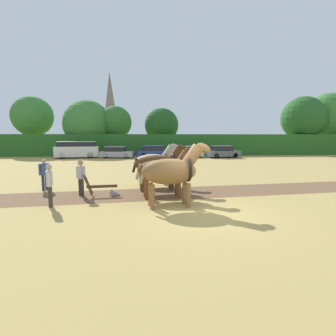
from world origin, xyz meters
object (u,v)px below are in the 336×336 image
object	(u,v)px
draft_horse_trail_left	(159,163)
farmer_onlooker_right	(44,172)
tree_center_left	(87,124)
tree_center	(115,123)
farmer_beside_team	(149,165)
parked_van	(77,149)
draft_horse_lead_right	(165,169)
parked_car_center_right	(223,152)
church_spire	(110,107)
plow	(105,189)
draft_horse_trail_right	(155,162)
tree_right	(303,118)
parked_car_left	(117,152)
farmer_at_plow	(81,175)
tree_far_right	(327,116)
farmer_onlooker_left	(50,182)
tree_center_right	(162,125)
tree_left	(33,116)
parked_car_center_left	(153,152)
draft_horse_lead_left	(172,171)
parked_car_center	(188,152)

from	to	relation	value
draft_horse_trail_left	farmer_onlooker_right	size ratio (longest dim) A/B	1.85
tree_center_left	farmer_onlooker_right	bearing A→B (deg)	-82.72
tree_center	draft_horse_trail_left	bearing A→B (deg)	-79.49
farmer_beside_team	parked_van	bearing A→B (deg)	166.08
draft_horse_lead_right	parked_car_center_right	bearing A→B (deg)	61.01
draft_horse_lead_right	church_spire	bearing A→B (deg)	93.04
draft_horse_lead_right	plow	world-z (taller)	draft_horse_lead_right
draft_horse_trail_right	tree_right	bearing A→B (deg)	39.87
tree_right	plow	size ratio (longest dim) A/B	5.52
draft_horse_lead_right	parked_car_center_right	size ratio (longest dim) A/B	0.64
parked_car_left	farmer_at_plow	bearing A→B (deg)	-80.07
tree_far_right	draft_horse_lead_right	size ratio (longest dim) A/B	3.44
farmer_onlooker_left	farmer_at_plow	bearing A→B (deg)	52.47
plow	farmer_onlooker_left	distance (m)	2.55
church_spire	parked_van	size ratio (longest dim) A/B	3.89
tree_center_right	draft_horse_trail_left	world-z (taller)	tree_center_right
tree_left	farmer_onlooker_right	distance (m)	29.82
draft_horse_trail_left	parked_car_center_left	bearing A→B (deg)	82.91
plow	parked_car_center_left	xyz separation A→B (m)	(2.91, 21.92, 0.44)
farmer_beside_team	tree_right	bearing A→B (deg)	92.33
tree_center	draft_horse_lead_right	distance (m)	29.61
farmer_onlooker_right	parked_car_center_right	xyz separation A→B (m)	(15.03, 19.39, -0.16)
church_spire	parked_car_left	bearing A→B (deg)	-82.03
tree_left	tree_center	bearing A→B (deg)	-1.72
tree_right	draft_horse_trail_right	bearing A→B (deg)	-134.12
farmer_onlooker_right	draft_horse_lead_right	bearing A→B (deg)	8.07
tree_center	parked_car_left	world-z (taller)	tree_center
farmer_onlooker_left	plow	bearing A→B (deg)	26.91
draft_horse_lead_left	draft_horse_trail_left	bearing A→B (deg)	90.10
church_spire	farmer_beside_team	distance (m)	64.14
tree_center_right	tree_far_right	xyz separation A→B (m)	(27.14, 0.01, 1.56)
tree_left	draft_horse_trail_left	xyz separation A→B (m)	(17.08, -27.72, -4.30)
draft_horse_lead_left	farmer_at_plow	world-z (taller)	draft_horse_lead_left
tree_far_right	draft_horse_lead_left	xyz separation A→B (m)	(-28.75, -31.10, -4.64)
tree_center	farmer_at_plow	bearing A→B (deg)	-87.02
draft_horse_trail_left	plow	distance (m)	2.92
draft_horse_trail_right	farmer_at_plow	size ratio (longest dim) A/B	1.68
tree_right	parked_car_center	size ratio (longest dim) A/B	2.27
farmer_at_plow	draft_horse_lead_left	bearing A→B (deg)	-70.00
tree_center_left	farmer_onlooker_left	size ratio (longest dim) A/B	4.93
draft_horse_lead_left	parked_car_center	world-z (taller)	draft_horse_lead_left
tree_center	farmer_at_plow	xyz separation A→B (m)	(1.47, -28.26, -3.85)
parked_car_left	church_spire	bearing A→B (deg)	106.18
parked_car_center_right	plow	bearing A→B (deg)	-129.02
tree_left	parked_car_center_left	world-z (taller)	tree_left
tree_center_right	parked_car_left	bearing A→B (deg)	-130.21
tree_center_right	farmer_onlooker_left	xyz separation A→B (m)	(-6.28, -30.70, -3.53)
farmer_beside_team	farmer_onlooker_right	world-z (taller)	farmer_onlooker_right
tree_left	farmer_onlooker_right	xyz separation A→B (m)	(11.35, -27.16, -4.75)
tree_right	draft_horse_trail_left	size ratio (longest dim) A/B	3.05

